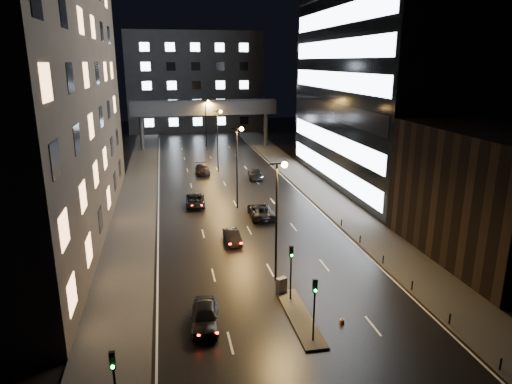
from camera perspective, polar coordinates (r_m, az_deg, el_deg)
ground at (r=68.53m, az=-3.94°, el=1.03°), size 160.00×160.00×0.00m
sidewalk_left at (r=63.29m, az=-14.61°, el=-0.66°), size 5.00×110.00×0.15m
sidewalk_right at (r=66.56m, az=7.37°, el=0.55°), size 5.00×110.00×0.15m
building_left at (r=51.66m, az=-28.48°, el=16.77°), size 15.00×48.00×40.00m
building_right_low at (r=46.36m, az=27.00°, el=-0.35°), size 10.00×18.00×12.00m
building_right_glass at (r=70.34m, az=18.06°, el=19.21°), size 20.00×36.00×45.00m
building_far at (r=124.06m, az=-7.72°, el=13.48°), size 34.00×14.00×25.00m
skybridge at (r=96.49m, az=-6.44°, el=10.36°), size 30.00×3.00×10.00m
median_island at (r=33.94m, az=5.47°, el=-15.28°), size 1.60×8.00×0.15m
traffic_signal_near at (r=34.63m, az=4.41°, el=-8.93°), size 0.28×0.34×4.40m
traffic_signal_far at (r=29.96m, az=7.33°, el=-13.24°), size 0.28×0.34×4.40m
traffic_signal_corner at (r=24.74m, az=-17.30°, el=-21.33°), size 0.28×0.34×4.40m
bollard_row at (r=40.99m, az=17.18°, el=-9.59°), size 0.12×25.12×0.90m
streetlight_near at (r=36.51m, az=2.82°, el=-1.82°), size 1.45×0.50×10.15m
streetlight_mid_a at (r=55.49m, az=-2.25°, el=4.39°), size 1.45×0.50×10.15m
streetlight_mid_b at (r=75.01m, az=-4.73°, el=7.39°), size 1.45×0.50×10.15m
streetlight_far at (r=94.72m, az=-6.20°, el=9.15°), size 1.45×0.50×10.15m
car_away_a at (r=32.72m, az=-6.42°, el=-15.15°), size 2.29×4.77×1.57m
car_away_b at (r=46.30m, az=-2.97°, el=-5.59°), size 1.58×3.95×1.28m
car_away_c at (r=58.17m, az=-7.57°, el=-1.09°), size 2.61×5.20×1.41m
car_away_d at (r=74.69m, az=-6.70°, el=2.81°), size 2.19×5.23×1.51m
car_toward_a at (r=53.54m, az=0.60°, el=-2.37°), size 2.78×5.73×1.57m
car_toward_b at (r=71.35m, az=-0.06°, el=2.30°), size 2.75×5.43×1.51m
utility_cabinet at (r=36.61m, az=3.19°, el=-11.53°), size 0.92×0.75×1.21m
cone_a at (r=33.66m, az=10.70°, el=-15.50°), size 0.48×0.48×0.45m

